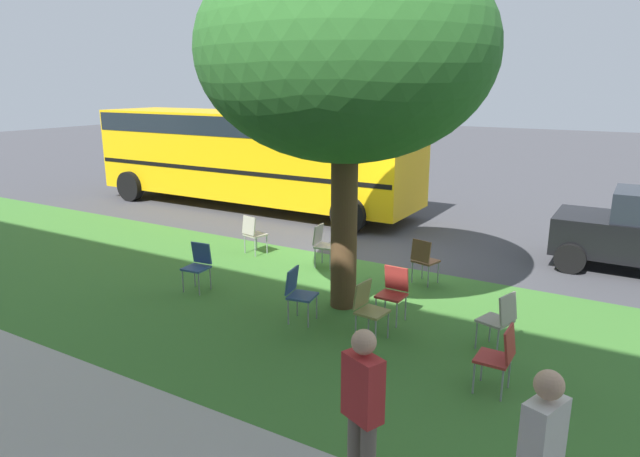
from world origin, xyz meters
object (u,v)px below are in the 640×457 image
at_px(chair_3, 393,290).
at_px(chair_2, 198,263).
at_px(chair_0, 424,258).
at_px(chair_7, 500,354).
at_px(street_tree, 346,53).
at_px(chair_4, 500,317).
at_px(chair_6, 368,306).
at_px(chair_1, 253,232).
at_px(chair_8, 323,242).
at_px(pedestrian_0, 362,411).
at_px(school_bus, 251,150).
at_px(chair_5, 298,291).

bearing_deg(chair_3, chair_2, 8.73).
bearing_deg(chair_0, chair_7, 123.93).
bearing_deg(street_tree, chair_4, 172.33).
height_order(street_tree, chair_6, street_tree).
xyz_separation_m(chair_1, chair_7, (-6.09, 3.09, 0.00)).
relative_size(chair_1, chair_2, 1.00).
xyz_separation_m(street_tree, chair_3, (-0.97, 0.13, -3.64)).
relative_size(chair_8, pedestrian_0, 0.52).
distance_m(chair_8, school_bus, 6.27).
distance_m(chair_4, pedestrian_0, 3.67).
relative_size(chair_2, chair_4, 1.00).
bearing_deg(chair_8, chair_7, 143.90).
bearing_deg(chair_8, chair_3, 142.62).
distance_m(chair_4, chair_7, 1.16).
distance_m(chair_0, school_bus, 8.04).
height_order(chair_1, chair_7, same).
xyz_separation_m(chair_2, school_bus, (3.51, -6.23, 1.24)).
bearing_deg(pedestrian_0, chair_7, -104.02).
xyz_separation_m(chair_8, school_bus, (4.77, -3.88, 1.24)).
relative_size(chair_0, chair_8, 1.00).
xyz_separation_m(chair_1, chair_6, (-4.06, 2.54, 0.00)).
distance_m(street_tree, pedestrian_0, 5.63).
height_order(chair_2, chair_3, same).
relative_size(chair_5, chair_6, 1.00).
bearing_deg(street_tree, chair_7, 153.21).
xyz_separation_m(chair_6, chair_7, (-2.03, 0.55, 0.00)).
relative_size(chair_1, chair_4, 1.00).
relative_size(chair_3, school_bus, 0.08).
bearing_deg(chair_7, street_tree, -26.79).
relative_size(chair_3, chair_8, 1.00).
xyz_separation_m(chair_3, chair_8, (2.35, -1.80, 0.00)).
bearing_deg(school_bus, chair_8, 140.92).
height_order(chair_3, chair_4, same).
distance_m(chair_3, pedestrian_0, 4.11).
bearing_deg(chair_3, pedestrian_0, 109.34).
distance_m(chair_1, chair_7, 6.83).
relative_size(chair_5, chair_7, 1.00).
bearing_deg(chair_1, chair_6, 147.97).
bearing_deg(chair_5, chair_8, -67.67).
bearing_deg(street_tree, chair_3, 172.49).
bearing_deg(chair_8, chair_6, 131.43).
distance_m(chair_7, chair_8, 5.36).
height_order(chair_5, chair_6, same).
bearing_deg(chair_5, school_bus, -47.97).
relative_size(chair_0, chair_7, 1.00).
height_order(street_tree, chair_2, street_tree).
height_order(chair_5, pedestrian_0, pedestrian_0).
xyz_separation_m(chair_0, chair_8, (2.18, 0.04, 0.00)).
bearing_deg(chair_7, chair_0, -56.07).
bearing_deg(chair_3, chair_6, 86.38).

